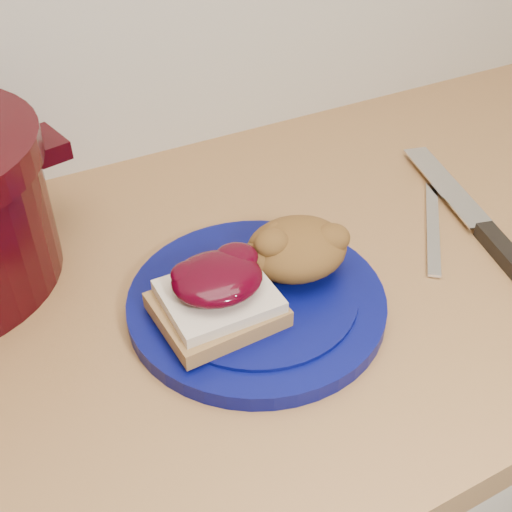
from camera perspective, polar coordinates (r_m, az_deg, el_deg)
name	(u,v)px	position (r m, az deg, el deg)	size (l,w,h in m)	color
base_cabinet	(250,512)	(1.05, -0.51, -21.76)	(4.00, 0.60, 0.86)	beige
plate	(257,302)	(0.65, 0.05, -4.11)	(0.26, 0.26, 0.02)	#050950
sandwich	(217,295)	(0.60, -3.46, -3.45)	(0.11, 0.10, 0.05)	olive
stuffing_mound	(297,249)	(0.65, 3.64, 0.66)	(0.11, 0.09, 0.05)	brown
chef_knife	(490,236)	(0.78, 20.05, 1.72)	(0.10, 0.30, 0.02)	black
butter_knife	(433,226)	(0.78, 15.44, 2.59)	(0.18, 0.01, 0.00)	silver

